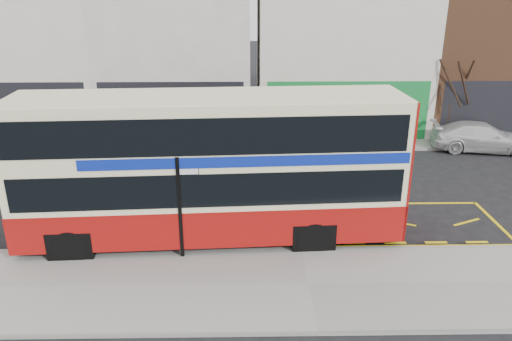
{
  "coord_description": "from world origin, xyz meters",
  "views": [
    {
      "loc": [
        -1.63,
        -13.93,
        7.83
      ],
      "look_at": [
        -1.36,
        2.0,
        1.83
      ],
      "focal_mm": 35.0,
      "sensor_mm": 36.0,
      "label": 1
    }
  ],
  "objects_px": {
    "double_decker_bus": "(212,167)",
    "car_silver": "(47,146)",
    "bus_stop_post": "(182,198)",
    "car_grey": "(254,143)",
    "street_tree_right": "(454,69)",
    "car_white": "(482,137)"
  },
  "relations": [
    {
      "from": "double_decker_bus",
      "to": "car_silver",
      "type": "bearing_deg",
      "value": 133.23
    },
    {
      "from": "bus_stop_post",
      "to": "car_grey",
      "type": "distance_m",
      "value": 9.78
    },
    {
      "from": "street_tree_right",
      "to": "car_silver",
      "type": "bearing_deg",
      "value": -172.53
    },
    {
      "from": "bus_stop_post",
      "to": "street_tree_right",
      "type": "bearing_deg",
      "value": 40.95
    },
    {
      "from": "bus_stop_post",
      "to": "car_white",
      "type": "xyz_separation_m",
      "value": [
        13.48,
        10.28,
        -1.33
      ]
    },
    {
      "from": "car_silver",
      "to": "car_white",
      "type": "distance_m",
      "value": 21.02
    },
    {
      "from": "bus_stop_post",
      "to": "car_silver",
      "type": "xyz_separation_m",
      "value": [
        -7.52,
        9.27,
        -1.36
      ]
    },
    {
      "from": "car_white",
      "to": "street_tree_right",
      "type": "height_order",
      "value": "street_tree_right"
    },
    {
      "from": "car_silver",
      "to": "car_grey",
      "type": "xyz_separation_m",
      "value": [
        9.71,
        0.17,
        0.04
      ]
    },
    {
      "from": "double_decker_bus",
      "to": "car_grey",
      "type": "bearing_deg",
      "value": 76.91
    },
    {
      "from": "double_decker_bus",
      "to": "car_white",
      "type": "height_order",
      "value": "double_decker_bus"
    },
    {
      "from": "bus_stop_post",
      "to": "car_grey",
      "type": "relative_size",
      "value": 0.73
    },
    {
      "from": "car_silver",
      "to": "car_white",
      "type": "bearing_deg",
      "value": -69.51
    },
    {
      "from": "car_grey",
      "to": "car_silver",
      "type": "bearing_deg",
      "value": 102.28
    },
    {
      "from": "car_grey",
      "to": "car_white",
      "type": "height_order",
      "value": "car_grey"
    },
    {
      "from": "car_grey",
      "to": "street_tree_right",
      "type": "relative_size",
      "value": 0.78
    },
    {
      "from": "double_decker_bus",
      "to": "car_grey",
      "type": "xyz_separation_m",
      "value": [
        1.41,
        8.07,
        -1.77
      ]
    },
    {
      "from": "car_silver",
      "to": "car_grey",
      "type": "relative_size",
      "value": 0.91
    },
    {
      "from": "street_tree_right",
      "to": "car_grey",
      "type": "bearing_deg",
      "value": -166.49
    },
    {
      "from": "double_decker_bus",
      "to": "car_white",
      "type": "relative_size",
      "value": 2.49
    },
    {
      "from": "car_silver",
      "to": "street_tree_right",
      "type": "xyz_separation_m",
      "value": [
        19.82,
        2.6,
        3.1
      ]
    },
    {
      "from": "car_silver",
      "to": "street_tree_right",
      "type": "bearing_deg",
      "value": -64.78
    }
  ]
}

